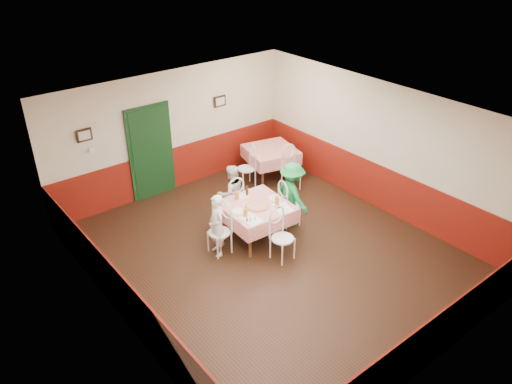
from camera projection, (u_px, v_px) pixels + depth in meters
floor at (271, 254)px, 9.57m from camera, size 7.00×7.00×0.00m
ceiling at (273, 116)px, 8.21m from camera, size 7.00×7.00×0.00m
back_wall at (172, 132)px, 11.28m from camera, size 6.00×0.10×2.80m
front_wall at (445, 291)px, 6.51m from camera, size 6.00×0.10×2.80m
left_wall at (115, 252)px, 7.26m from camera, size 0.10×7.00×2.80m
right_wall at (380, 147)px, 10.53m from camera, size 0.10×7.00×2.80m
wainscot_back at (176, 167)px, 11.71m from camera, size 6.00×0.03×1.00m
wainscot_front at (432, 340)px, 6.95m from camera, size 6.00×0.03×1.00m
wainscot_left at (124, 299)px, 7.70m from camera, size 0.03×7.00×1.00m
wainscot_right at (375, 185)px, 10.96m from camera, size 0.03×7.00×1.00m
door at (151, 153)px, 11.09m from camera, size 0.96×0.06×2.10m
picture_left at (84, 135)px, 9.94m from camera, size 0.32×0.03×0.26m
picture_right at (220, 101)px, 11.73m from camera, size 0.32×0.03×0.26m
thermostat at (92, 150)px, 10.16m from camera, size 0.10×0.03×0.10m
main_table at (256, 222)px, 9.87m from camera, size 1.29×1.29×0.77m
second_table at (271, 163)px, 12.20m from camera, size 1.35×1.35×0.77m
chair_left at (219, 232)px, 9.40m from camera, size 0.42×0.42×0.90m
chair_right at (290, 206)px, 10.26m from camera, size 0.49×0.49×0.90m
chair_far at (232, 201)px, 10.44m from camera, size 0.46×0.46×0.90m
chair_near at (283, 238)px, 9.23m from camera, size 0.44×0.44×0.90m
chair_second_a at (246, 169)px, 11.76m from camera, size 0.51×0.51×0.90m
chair_second_b at (291, 171)px, 11.65m from camera, size 0.51×0.51×0.90m
pizza at (257, 206)px, 9.63m from camera, size 0.46×0.46×0.03m
plate_left at (239, 211)px, 9.47m from camera, size 0.26×0.26×0.01m
plate_right at (274, 198)px, 9.90m from camera, size 0.26×0.26×0.01m
plate_far at (244, 196)px, 9.97m from camera, size 0.26×0.26×0.01m
glass_a at (245, 213)px, 9.29m from camera, size 0.09×0.09×0.16m
glass_b at (277, 200)px, 9.69m from camera, size 0.08×0.08×0.15m
glass_c at (237, 195)px, 9.86m from camera, size 0.09×0.09×0.16m
beer_bottle at (247, 191)px, 9.96m from camera, size 0.06×0.06×0.21m
shaker_a at (251, 219)px, 9.14m from camera, size 0.04×0.04×0.09m
shaker_b at (255, 218)px, 9.18m from camera, size 0.04×0.04×0.09m
shaker_c at (247, 219)px, 9.14m from camera, size 0.04×0.04×0.09m
menu_left at (251, 219)px, 9.23m from camera, size 0.33×0.42×0.00m
menu_right at (283, 208)px, 9.60m from camera, size 0.39×0.46×0.00m
wallet at (278, 207)px, 9.61m from camera, size 0.11×0.10×0.02m
diner_left at (217, 226)px, 9.29m from camera, size 0.38×0.50×1.25m
diner_far at (231, 193)px, 10.39m from camera, size 0.68×0.57×1.24m
diner_right at (292, 195)px, 10.17m from camera, size 0.58×0.94×1.40m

